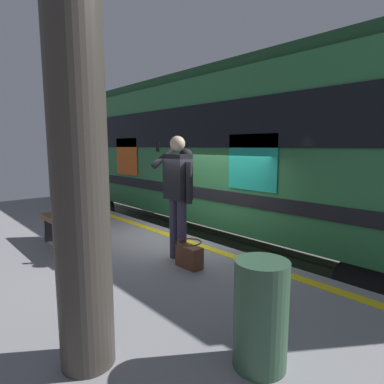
{
  "coord_description": "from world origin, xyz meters",
  "views": [
    {
      "loc": [
        -4.5,
        3.92,
        2.68
      ],
      "look_at": [
        -0.45,
        0.3,
        1.9
      ],
      "focal_mm": 30.09,
      "sensor_mm": 36.0,
      "label": 1
    }
  ],
  "objects_px": {
    "bench": "(71,218)",
    "station_column": "(77,119)",
    "passenger": "(178,187)",
    "train_carriage": "(218,147)",
    "trash_bin": "(261,314)",
    "handbag": "(189,255)"
  },
  "relations": [
    {
      "from": "passenger",
      "to": "station_column",
      "type": "height_order",
      "value": "station_column"
    },
    {
      "from": "handbag",
      "to": "trash_bin",
      "type": "bearing_deg",
      "value": 153.52
    },
    {
      "from": "passenger",
      "to": "bench",
      "type": "relative_size",
      "value": 1.2
    },
    {
      "from": "handbag",
      "to": "station_column",
      "type": "height_order",
      "value": "station_column"
    },
    {
      "from": "handbag",
      "to": "train_carriage",
      "type": "bearing_deg",
      "value": -51.37
    },
    {
      "from": "handbag",
      "to": "trash_bin",
      "type": "xyz_separation_m",
      "value": [
        -1.89,
        0.94,
        0.25
      ]
    },
    {
      "from": "passenger",
      "to": "station_column",
      "type": "bearing_deg",
      "value": 123.64
    },
    {
      "from": "train_carriage",
      "to": "station_column",
      "type": "relative_size",
      "value": 3.41
    },
    {
      "from": "station_column",
      "to": "trash_bin",
      "type": "bearing_deg",
      "value": -133.3
    },
    {
      "from": "bench",
      "to": "trash_bin",
      "type": "xyz_separation_m",
      "value": [
        -3.88,
        0.09,
        -0.07
      ]
    },
    {
      "from": "bench",
      "to": "trash_bin",
      "type": "bearing_deg",
      "value": 178.73
    },
    {
      "from": "station_column",
      "to": "handbag",
      "type": "bearing_deg",
      "value": -62.88
    },
    {
      "from": "passenger",
      "to": "bench",
      "type": "height_order",
      "value": "passenger"
    },
    {
      "from": "station_column",
      "to": "trash_bin",
      "type": "xyz_separation_m",
      "value": [
        -0.91,
        -0.97,
        -1.45
      ]
    },
    {
      "from": "train_carriage",
      "to": "trash_bin",
      "type": "height_order",
      "value": "train_carriage"
    },
    {
      "from": "train_carriage",
      "to": "station_column",
      "type": "distance_m",
      "value": 6.4
    },
    {
      "from": "passenger",
      "to": "train_carriage",
      "type": "bearing_deg",
      "value": -54.5
    },
    {
      "from": "bench",
      "to": "station_column",
      "type": "bearing_deg",
      "value": 160.5
    },
    {
      "from": "train_carriage",
      "to": "passenger",
      "type": "distance_m",
      "value": 4.02
    },
    {
      "from": "passenger",
      "to": "trash_bin",
      "type": "bearing_deg",
      "value": 155.09
    },
    {
      "from": "train_carriage",
      "to": "bench",
      "type": "xyz_separation_m",
      "value": [
        -0.67,
        4.2,
        -1.15
      ]
    },
    {
      "from": "passenger",
      "to": "bench",
      "type": "distance_m",
      "value": 1.99
    }
  ]
}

